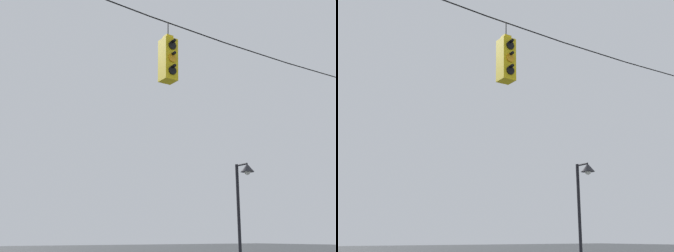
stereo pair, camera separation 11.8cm
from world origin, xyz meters
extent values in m
cylinder|color=black|center=(-2.32, -0.30, 6.97)|extent=(2.32, 0.03, 0.09)
cylinder|color=black|center=(0.00, -0.30, 6.94)|extent=(2.32, 0.03, 0.03)
cylinder|color=black|center=(2.32, -0.30, 6.97)|extent=(2.32, 0.03, 0.09)
cube|color=yellow|center=(-2.97, -0.30, 6.01)|extent=(0.34, 0.34, 1.04)
cube|color=yellow|center=(-2.97, -0.30, 6.58)|extent=(0.19, 0.19, 0.10)
cylinder|color=black|center=(-2.97, -0.30, 6.80)|extent=(0.02, 0.02, 0.35)
cylinder|color=black|center=(-2.97, -0.49, 6.32)|extent=(0.20, 0.03, 0.20)
cylinder|color=black|center=(-2.97, -0.53, 6.41)|extent=(0.07, 0.12, 0.07)
cylinder|color=orange|center=(-2.97, -0.49, 6.01)|extent=(0.20, 0.03, 0.20)
cylinder|color=black|center=(-2.97, -0.53, 6.10)|extent=(0.07, 0.12, 0.07)
cylinder|color=black|center=(-2.97, -0.49, 5.70)|extent=(0.20, 0.03, 0.20)
cylinder|color=black|center=(-2.97, -0.53, 5.79)|extent=(0.07, 0.12, 0.07)
cylinder|color=black|center=(-2.97, -0.12, 6.32)|extent=(0.20, 0.03, 0.20)
cylinder|color=black|center=(-2.97, -0.07, 6.41)|extent=(0.07, 0.12, 0.07)
cylinder|color=orange|center=(-2.97, -0.12, 6.01)|extent=(0.20, 0.03, 0.20)
cylinder|color=black|center=(-2.97, -0.07, 6.10)|extent=(0.07, 0.12, 0.07)
cylinder|color=black|center=(-2.97, -0.12, 5.70)|extent=(0.20, 0.03, 0.20)
cylinder|color=black|center=(-2.97, -0.07, 5.79)|extent=(0.07, 0.12, 0.07)
cylinder|color=black|center=(3.27, 4.25, 2.39)|extent=(0.12, 0.12, 4.79)
cylinder|color=black|center=(3.27, 3.96, 4.74)|extent=(0.07, 0.58, 0.07)
cone|color=#232328|center=(3.27, 3.67, 4.58)|extent=(0.52, 0.52, 0.31)
sphere|color=silver|center=(3.27, 3.67, 4.43)|extent=(0.24, 0.24, 0.24)
camera|label=1|loc=(-7.98, -7.86, 2.03)|focal=45.00mm
camera|label=2|loc=(-7.88, -7.93, 2.03)|focal=45.00mm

